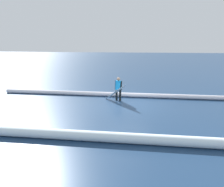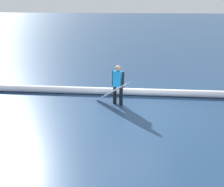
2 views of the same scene
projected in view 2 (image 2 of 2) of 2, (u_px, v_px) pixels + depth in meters
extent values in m
plane|color=navy|center=(136.00, 112.00, 9.01)|extent=(164.49, 164.49, 0.00)
cylinder|color=black|center=(121.00, 96.00, 9.53)|extent=(0.14, 0.14, 0.72)
cylinder|color=black|center=(115.00, 95.00, 9.68)|extent=(0.14, 0.14, 0.72)
cube|color=#198CD8|center=(118.00, 79.00, 9.38)|extent=(0.39, 0.33, 0.60)
sphere|color=#8E715B|center=(118.00, 68.00, 9.24)|extent=(0.22, 0.22, 0.22)
cylinder|color=black|center=(123.00, 80.00, 9.27)|extent=(0.09, 0.24, 0.59)
cylinder|color=black|center=(113.00, 78.00, 9.49)|extent=(0.09, 0.18, 0.59)
ellipsoid|color=white|center=(113.00, 92.00, 9.24)|extent=(1.64, 1.48, 1.29)
ellipsoid|color=blue|center=(113.00, 91.00, 9.23)|extent=(1.24, 1.10, 1.04)
cylinder|color=white|center=(115.00, 91.00, 10.68)|extent=(16.78, 0.65, 0.30)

